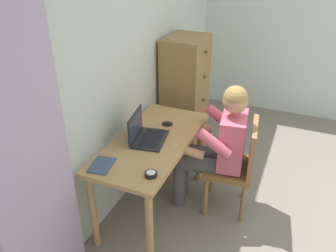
{
  "coord_description": "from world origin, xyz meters",
  "views": [
    {
      "loc": [
        -2.54,
        0.76,
        2.2
      ],
      "look_at": [
        -0.25,
        1.73,
        0.83
      ],
      "focal_mm": 36.9,
      "sensor_mm": 36.0,
      "label": 1
    }
  ],
  "objects": [
    {
      "name": "desk_clock",
      "position": [
        -0.8,
        1.63,
        0.74
      ],
      "size": [
        0.09,
        0.09,
        0.03
      ],
      "color": "black",
      "rests_on": "desk"
    },
    {
      "name": "laptop",
      "position": [
        -0.37,
        1.89,
        0.78
      ],
      "size": [
        0.38,
        0.3,
        0.24
      ],
      "color": "#232326",
      "rests_on": "desk"
    },
    {
      "name": "chair",
      "position": [
        -0.06,
        1.17,
        0.49
      ],
      "size": [
        0.47,
        0.45,
        0.87
      ],
      "color": "brown",
      "rests_on": "ground_plane"
    },
    {
      "name": "notebook_pad",
      "position": [
        -0.83,
        2.01,
        0.73
      ],
      "size": [
        0.23,
        0.18,
        0.01
      ],
      "primitive_type": "cube",
      "rotation": [
        0.0,
        0.0,
        0.16
      ],
      "color": "#3D4C6B",
      "rests_on": "desk"
    },
    {
      "name": "person_seated",
      "position": [
        -0.08,
        1.35,
        0.67
      ],
      "size": [
        0.58,
        0.62,
        1.19
      ],
      "color": "#4C4C4C",
      "rests_on": "ground_plane"
    },
    {
      "name": "computer_mouse",
      "position": [
        -0.07,
        1.82,
        0.74
      ],
      "size": [
        0.08,
        0.11,
        0.03
      ],
      "primitive_type": "ellipsoid",
      "rotation": [
        0.0,
        0.0,
        0.24
      ],
      "color": "black",
      "rests_on": "desk"
    },
    {
      "name": "wall_back",
      "position": [
        0.0,
        2.2,
        1.25
      ],
      "size": [
        4.8,
        0.05,
        2.5
      ],
      "primitive_type": "cube",
      "color": "silver",
      "rests_on": "ground_plane"
    },
    {
      "name": "desk",
      "position": [
        -0.35,
        1.83,
        0.62
      ],
      "size": [
        1.27,
        0.6,
        0.73
      ],
      "color": "tan",
      "rests_on": "ground_plane"
    },
    {
      "name": "curtain_panel",
      "position": [
        -1.35,
        2.13,
        1.11
      ],
      "size": [
        0.64,
        0.03,
        2.21
      ],
      "primitive_type": "cube",
      "color": "#B29EBC",
      "rests_on": "ground_plane"
    },
    {
      "name": "dresser",
      "position": [
        0.72,
        1.94,
        0.66
      ],
      "size": [
        0.51,
        0.43,
        1.32
      ],
      "color": "olive",
      "rests_on": "ground_plane"
    }
  ]
}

